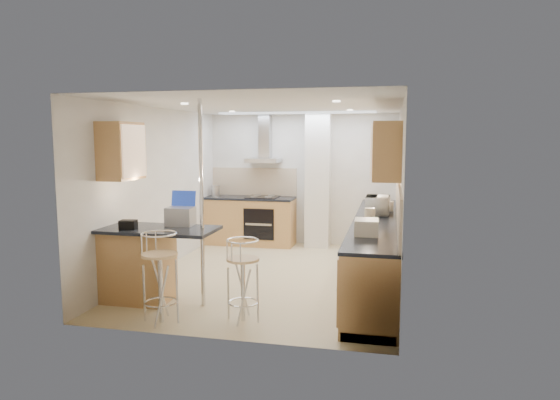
% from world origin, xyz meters
% --- Properties ---
extents(ground, '(4.80, 4.80, 0.00)m').
position_xyz_m(ground, '(0.00, 0.00, 0.00)').
color(ground, beige).
rests_on(ground, ground).
extents(room_shell, '(3.64, 4.84, 2.51)m').
position_xyz_m(room_shell, '(0.32, 0.38, 1.54)').
color(room_shell, beige).
rests_on(room_shell, ground).
extents(right_counter, '(0.63, 4.40, 0.92)m').
position_xyz_m(right_counter, '(1.50, 0.00, 0.46)').
color(right_counter, '#BB844A').
rests_on(right_counter, ground).
extents(back_counter, '(1.70, 0.63, 0.92)m').
position_xyz_m(back_counter, '(-0.95, 2.10, 0.46)').
color(back_counter, '#BB844A').
rests_on(back_counter, ground).
extents(peninsula, '(1.47, 0.72, 0.94)m').
position_xyz_m(peninsula, '(-1.12, -1.45, 0.48)').
color(peninsula, '#BB844A').
rests_on(peninsula, ground).
extents(microwave, '(0.34, 0.50, 0.27)m').
position_xyz_m(microwave, '(1.50, 0.38, 1.06)').
color(microwave, silver).
rests_on(microwave, right_counter).
extents(laptop, '(0.35, 0.26, 0.23)m').
position_xyz_m(laptop, '(-0.92, -1.21, 1.06)').
color(laptop, '#A6A8AE').
rests_on(laptop, peninsula).
extents(bag, '(0.22, 0.17, 0.11)m').
position_xyz_m(bag, '(-1.44, -1.58, 0.99)').
color(bag, black).
rests_on(bag, peninsula).
extents(bar_stool_near, '(0.52, 0.52, 1.02)m').
position_xyz_m(bar_stool_near, '(-0.78, -2.09, 0.51)').
color(bar_stool_near, tan).
rests_on(bar_stool_near, ground).
extents(bar_stool_end, '(0.51, 0.51, 0.94)m').
position_xyz_m(bar_stool_end, '(0.10, -1.85, 0.47)').
color(bar_stool_end, tan).
rests_on(bar_stool_end, ground).
extents(jar_a, '(0.14, 0.14, 0.20)m').
position_xyz_m(jar_a, '(1.62, 0.92, 1.02)').
color(jar_a, silver).
rests_on(jar_a, right_counter).
extents(jar_b, '(0.11, 0.11, 0.16)m').
position_xyz_m(jar_b, '(1.67, 0.77, 1.00)').
color(jar_b, silver).
rests_on(jar_b, right_counter).
extents(jar_c, '(0.17, 0.17, 0.22)m').
position_xyz_m(jar_c, '(1.42, -0.51, 1.03)').
color(jar_c, beige).
rests_on(jar_c, right_counter).
extents(jar_d, '(0.12, 0.12, 0.13)m').
position_xyz_m(jar_d, '(1.43, -1.24, 0.98)').
color(jar_d, silver).
rests_on(jar_d, right_counter).
extents(bread_bin, '(0.29, 0.36, 0.18)m').
position_xyz_m(bread_bin, '(1.42, -1.22, 1.01)').
color(bread_bin, silver).
rests_on(bread_bin, right_counter).
extents(kettle, '(0.16, 0.16, 0.21)m').
position_xyz_m(kettle, '(-1.65, 2.10, 1.02)').
color(kettle, '#AEAFB2').
rests_on(kettle, back_counter).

